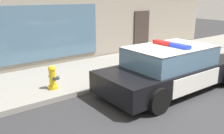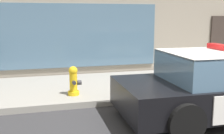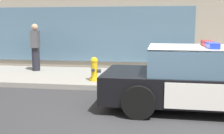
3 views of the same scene
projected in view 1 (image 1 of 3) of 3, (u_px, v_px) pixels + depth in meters
name	position (u px, v px, depth m)	size (l,w,h in m)	color
ground	(167.00, 109.00, 6.27)	(48.00, 48.00, 0.00)	#303033
sidewalk	(89.00, 72.00, 9.08)	(48.00, 3.16, 0.15)	gray
police_cruiser	(172.00, 68.00, 7.48)	(5.00, 2.16, 1.49)	black
fire_hydrant	(53.00, 77.00, 7.17)	(0.34, 0.39, 0.73)	gold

